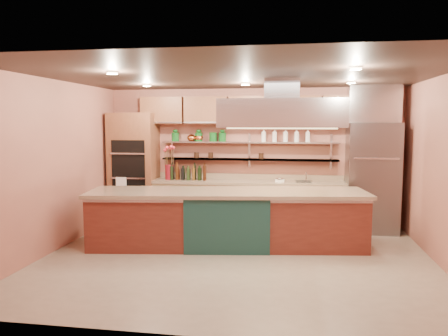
% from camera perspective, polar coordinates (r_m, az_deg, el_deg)
% --- Properties ---
extents(floor, '(6.00, 5.00, 0.02)m').
position_cam_1_polar(floor, '(6.90, 1.59, -11.88)').
color(floor, gray).
rests_on(floor, ground).
extents(ceiling, '(6.00, 5.00, 0.02)m').
position_cam_1_polar(ceiling, '(6.61, 1.66, 12.00)').
color(ceiling, black).
rests_on(ceiling, wall_back).
extents(wall_back, '(6.00, 0.04, 2.80)m').
position_cam_1_polar(wall_back, '(9.08, 3.67, 1.51)').
color(wall_back, '#A6604E').
rests_on(wall_back, floor).
extents(wall_front, '(6.00, 0.04, 2.80)m').
position_cam_1_polar(wall_front, '(4.16, -2.85, -3.81)').
color(wall_front, '#A6604E').
rests_on(wall_front, floor).
extents(wall_left, '(0.04, 5.00, 2.80)m').
position_cam_1_polar(wall_left, '(7.60, -21.42, 0.23)').
color(wall_left, '#A6604E').
rests_on(wall_left, floor).
extents(wall_right, '(0.04, 5.00, 2.80)m').
position_cam_1_polar(wall_right, '(6.90, 27.18, -0.57)').
color(wall_right, '#A6604E').
rests_on(wall_right, floor).
extents(oven_stack, '(0.95, 0.64, 2.30)m').
position_cam_1_polar(oven_stack, '(9.35, -11.66, -0.02)').
color(oven_stack, brown).
rests_on(oven_stack, floor).
extents(refrigerator, '(0.95, 0.72, 2.10)m').
position_cam_1_polar(refrigerator, '(8.85, 18.76, -1.20)').
color(refrigerator, slate).
rests_on(refrigerator, floor).
extents(back_counter, '(3.84, 0.64, 0.93)m').
position_cam_1_polar(back_counter, '(8.91, 3.12, -4.64)').
color(back_counter, tan).
rests_on(back_counter, floor).
extents(wall_shelf_lower, '(3.60, 0.26, 0.03)m').
position_cam_1_polar(wall_shelf_lower, '(8.96, 3.27, 1.13)').
color(wall_shelf_lower, '#B7B9BF').
rests_on(wall_shelf_lower, wall_back).
extents(wall_shelf_upper, '(3.60, 0.26, 0.03)m').
position_cam_1_polar(wall_shelf_upper, '(8.94, 3.28, 3.36)').
color(wall_shelf_upper, '#B7B9BF').
rests_on(wall_shelf_upper, wall_back).
extents(upper_cabinets, '(4.60, 0.36, 0.55)m').
position_cam_1_polar(upper_cabinets, '(8.88, 3.60, 7.54)').
color(upper_cabinets, brown).
rests_on(upper_cabinets, wall_back).
extents(range_hood, '(2.00, 1.00, 0.45)m').
position_cam_1_polar(range_hood, '(7.20, 7.58, 7.07)').
color(range_hood, '#B7B9BF').
rests_on(range_hood, ceiling).
extents(ceiling_downlights, '(4.00, 2.80, 0.02)m').
position_cam_1_polar(ceiling_downlights, '(6.80, 1.88, 11.57)').
color(ceiling_downlights, '#FFE5A5').
rests_on(ceiling_downlights, ceiling).
extents(island, '(4.67, 1.61, 0.96)m').
position_cam_1_polar(island, '(7.46, 0.42, -6.63)').
color(island, maroon).
rests_on(island, floor).
extents(flower_vase, '(0.20, 0.20, 0.31)m').
position_cam_1_polar(flower_vase, '(9.08, -7.15, -0.53)').
color(flower_vase, maroon).
rests_on(flower_vase, back_counter).
extents(oil_bottle_cluster, '(0.84, 0.51, 0.26)m').
position_cam_1_polar(oil_bottle_cluster, '(8.98, -4.65, -0.73)').
color(oil_bottle_cluster, black).
rests_on(oil_bottle_cluster, back_counter).
extents(kitchen_scale, '(0.19, 0.16, 0.10)m').
position_cam_1_polar(kitchen_scale, '(8.74, 7.30, -1.47)').
color(kitchen_scale, white).
rests_on(kitchen_scale, back_counter).
extents(bar_faucet, '(0.03, 0.03, 0.20)m').
position_cam_1_polar(bar_faucet, '(8.83, 10.67, -1.12)').
color(bar_faucet, silver).
rests_on(bar_faucet, back_counter).
extents(copper_kettle, '(0.19, 0.19, 0.14)m').
position_cam_1_polar(copper_kettle, '(9.14, -4.28, 3.95)').
color(copper_kettle, '#B95B2A').
rests_on(copper_kettle, wall_shelf_upper).
extents(green_canister, '(0.18, 0.18, 0.18)m').
position_cam_1_polar(green_canister, '(9.04, -1.44, 4.08)').
color(green_canister, '#104E18').
rests_on(green_canister, wall_shelf_upper).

